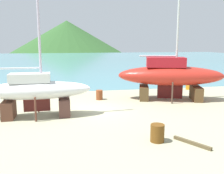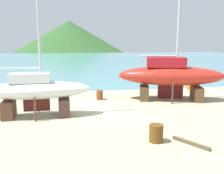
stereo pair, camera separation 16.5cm
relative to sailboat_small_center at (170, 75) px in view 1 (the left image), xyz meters
name	(u,v)px [view 1 (the left image)]	position (x,y,z in m)	size (l,w,h in m)	color
ground_plane	(99,123)	(-6.60, -5.08, -2.03)	(40.04, 40.04, 0.00)	#A9A885
sea_water	(70,60)	(-6.60, 48.78, -2.03)	(131.59, 87.68, 0.01)	teal
headland_hill	(67,49)	(-5.13, 155.12, -2.03)	(129.12, 129.12, 36.98)	#2F5A29
sailboat_small_center	(170,75)	(0.00, 0.00, 0.00)	(8.92, 4.80, 13.07)	brown
sailboat_large_starboard	(36,91)	(-10.33, -3.01, -0.32)	(6.88, 2.24, 11.42)	brown
worker	(188,81)	(3.64, 3.85, -1.11)	(0.49, 0.47, 1.75)	orange
barrel_tipped_left	(157,133)	(-4.26, -8.43, -1.60)	(0.67, 0.67, 0.85)	brown
barrel_rust_mid	(99,95)	(-5.70, 1.10, -1.63)	(0.55, 0.55, 0.80)	brown
timber_short_cross	(192,143)	(-2.79, -9.08, -1.95)	(1.96, 0.14, 0.16)	brown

